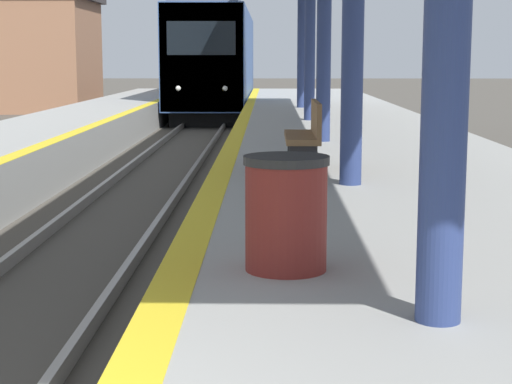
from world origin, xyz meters
TOP-DOWN VIEW (x-y plane):
  - train at (0.00, 34.56)m, footprint 2.88×16.20m
  - trash_bin at (2.41, 3.49)m, footprint 0.61×0.61m
  - bench at (2.79, 9.00)m, footprint 0.44×1.58m

SIDE VIEW (x-z plane):
  - trash_bin at x=2.41m, z-range 0.91..1.73m
  - bench at x=2.79m, z-range 0.93..1.85m
  - train at x=0.00m, z-range 0.04..4.55m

